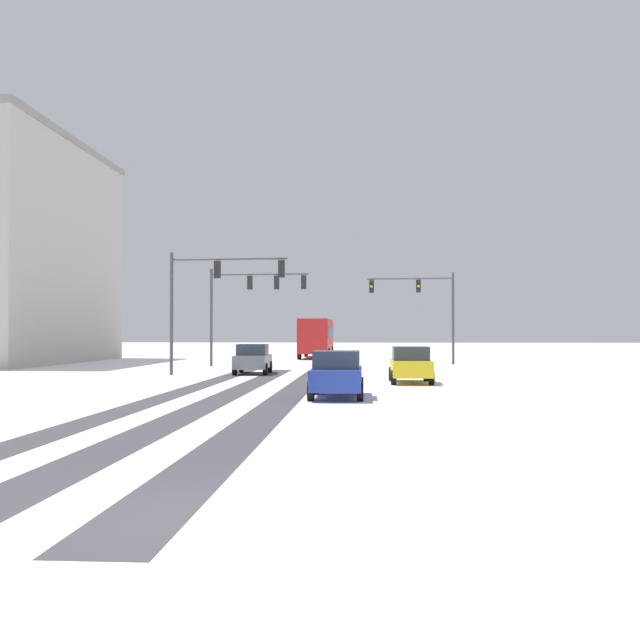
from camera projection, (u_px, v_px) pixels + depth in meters
The scene contains 12 objects.
ground_plane at pixel (203, 519), 8.71m from camera, with size 300.00×300.00×0.00m, color white.
wheel_track_left_lane at pixel (225, 396), 25.38m from camera, with size 1.14×36.36×0.01m, color #424247.
wheel_track_right_lane at pixel (168, 396), 25.51m from camera, with size 1.05×36.36×0.01m, color #424247.
wheel_track_center at pixel (287, 397), 25.25m from camera, with size 1.18×36.36×0.01m, color #424247.
sidewalk_kerb_right at pixel (607, 401), 22.97m from camera, with size 4.00×36.36×0.12m, color white.
traffic_signal_near_left at pixel (212, 287), 38.02m from camera, with size 6.31×0.64×6.50m.
traffic_signal_far_left at pixel (250, 294), 47.94m from camera, with size 6.65×0.66×6.50m.
traffic_signal_far_right at pixel (423, 299), 51.52m from camera, with size 6.16×0.63×6.50m.
car_grey_lead at pixel (253, 359), 39.28m from camera, with size 1.94×4.16×1.62m.
car_yellow_cab_second at pixel (411, 365), 32.24m from camera, with size 1.84×4.10×1.62m.
car_blue_third at pixel (337, 374), 24.94m from camera, with size 1.84×4.10×1.62m.
bus_oncoming at pixel (317, 335), 63.89m from camera, with size 2.68×11.00×3.38m.
Camera 1 is at (1.94, -8.65, 2.25)m, focal length 40.64 mm.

